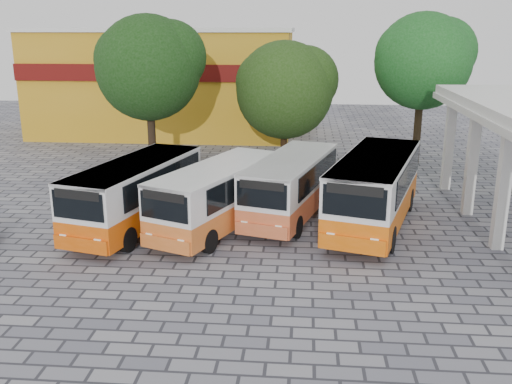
# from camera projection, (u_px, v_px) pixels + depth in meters

# --- Properties ---
(ground) EXTENTS (90.00, 90.00, 0.00)m
(ground) POSITION_uv_depth(u_px,v_px,m) (295.00, 260.00, 21.31)
(ground) COLOR slate
(ground) RESTS_ON ground
(shophouse_block) EXTENTS (20.40, 10.40, 8.30)m
(shophouse_block) POSITION_uv_depth(u_px,v_px,m) (166.00, 81.00, 45.92)
(shophouse_block) COLOR #B98314
(shophouse_block) RESTS_ON ground
(bus_far_left) EXTENTS (4.33, 8.44, 2.88)m
(bus_far_left) POSITION_uv_depth(u_px,v_px,m) (136.00, 190.00, 24.27)
(bus_far_left) COLOR #D24C05
(bus_far_left) RESTS_ON ground
(bus_centre_left) EXTENTS (5.08, 8.25, 2.78)m
(bus_centre_left) POSITION_uv_depth(u_px,v_px,m) (219.00, 193.00, 24.07)
(bus_centre_left) COLOR #D06322
(bus_centre_left) RESTS_ON ground
(bus_centre_right) EXTENTS (4.38, 8.18, 2.78)m
(bus_centre_right) POSITION_uv_depth(u_px,v_px,m) (291.00, 183.00, 25.64)
(bus_centre_right) COLOR #CC5B2F
(bus_centre_right) RESTS_ON ground
(bus_far_right) EXTENTS (4.99, 9.18, 3.12)m
(bus_far_right) POSITION_uv_depth(u_px,v_px,m) (375.00, 186.00, 24.37)
(bus_far_right) COLOR #DB5906
(bus_far_right) RESTS_ON ground
(tree_left) EXTENTS (6.47, 6.16, 9.15)m
(tree_left) POSITION_uv_depth(u_px,v_px,m) (150.00, 64.00, 33.29)
(tree_left) COLOR black
(tree_left) RESTS_ON ground
(tree_middle) EXTENTS (6.34, 6.04, 7.64)m
(tree_middle) POSITION_uv_depth(u_px,v_px,m) (286.00, 87.00, 35.16)
(tree_middle) COLOR black
(tree_middle) RESTS_ON ground
(tree_right) EXTENTS (6.13, 5.84, 9.30)m
(tree_right) POSITION_uv_depth(u_px,v_px,m) (424.00, 58.00, 34.43)
(tree_right) COLOR #382A19
(tree_right) RESTS_ON ground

